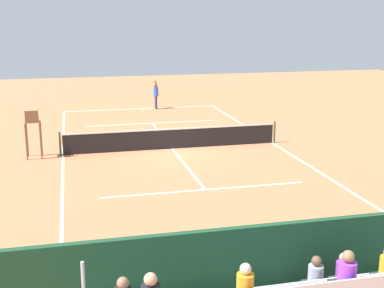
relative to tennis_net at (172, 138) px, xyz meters
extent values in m
plane|color=#CC7047|center=(0.00, 0.00, -0.50)|extent=(60.00, 60.00, 0.00)
cube|color=white|center=(0.00, -11.00, -0.50)|extent=(10.00, 0.10, 0.01)
cube|color=white|center=(0.00, 11.00, -0.50)|extent=(10.00, 0.10, 0.01)
cube|color=white|center=(-5.00, 0.00, -0.50)|extent=(0.10, 22.00, 0.01)
cube|color=white|center=(5.00, 0.00, -0.50)|extent=(0.10, 22.00, 0.01)
cube|color=white|center=(0.00, -6.05, -0.50)|extent=(7.50, 0.10, 0.01)
cube|color=white|center=(0.00, 6.05, -0.50)|extent=(7.50, 0.10, 0.01)
cube|color=white|center=(0.00, 0.00, -0.50)|extent=(0.10, 12.10, 0.01)
cube|color=white|center=(0.00, -11.00, -0.50)|extent=(0.10, 0.30, 0.01)
cube|color=black|center=(0.00, 0.00, -0.05)|extent=(10.00, 0.02, 0.91)
cube|color=white|center=(0.00, 0.00, 0.44)|extent=(10.00, 0.04, 0.06)
cylinder|color=#2D5133|center=(-5.10, 0.00, 0.03)|extent=(0.10, 0.10, 1.07)
cylinder|color=#2D5133|center=(5.10, 0.00, 0.03)|extent=(0.10, 0.10, 1.07)
cube|color=#194228|center=(0.00, 14.00, 0.50)|extent=(18.00, 0.16, 2.00)
cube|color=silver|center=(0.00, 14.98, 0.53)|extent=(8.60, 0.03, 0.36)
cube|color=silver|center=(0.00, 15.78, 0.98)|extent=(8.60, 0.03, 0.36)
cube|color=silver|center=(0.00, 16.58, 1.43)|extent=(8.60, 0.03, 0.36)
cube|color=#2D2D33|center=(-0.94, 15.43, 0.82)|extent=(0.32, 0.40, 0.12)
cube|color=#2D2D33|center=(0.37, 16.23, 1.27)|extent=(0.32, 0.40, 0.12)
cylinder|color=purple|center=(0.37, 16.35, 1.55)|extent=(0.30, 0.30, 0.45)
sphere|color=#8C6647|center=(0.37, 16.35, 1.88)|extent=(0.20, 0.20, 0.20)
cube|color=#2D2D33|center=(0.07, 14.63, 0.37)|extent=(0.32, 0.40, 0.12)
cylinder|color=#9399A3|center=(0.07, 14.75, 0.65)|extent=(0.30, 0.30, 0.45)
sphere|color=brown|center=(0.07, 14.75, 0.98)|extent=(0.20, 0.20, 0.20)
sphere|color=#8C6647|center=(3.88, 15.55, 1.43)|extent=(0.20, 0.20, 0.20)
cylinder|color=orange|center=(1.80, 15.55, 1.10)|extent=(0.30, 0.30, 0.45)
sphere|color=beige|center=(1.80, 15.55, 1.43)|extent=(0.20, 0.20, 0.20)
sphere|color=tan|center=(3.55, 16.35, 1.88)|extent=(0.20, 0.20, 0.20)
cube|color=#2D2D33|center=(-0.53, 14.63, 0.37)|extent=(0.32, 0.40, 0.12)
cylinder|color=purple|center=(-0.53, 14.75, 0.65)|extent=(0.30, 0.30, 0.45)
sphere|color=beige|center=(-0.53, 14.75, 0.98)|extent=(0.20, 0.20, 0.20)
cylinder|color=brown|center=(5.90, -0.16, 0.30)|extent=(0.07, 0.07, 1.60)
cylinder|color=brown|center=(6.50, -0.16, 0.30)|extent=(0.07, 0.07, 1.60)
cylinder|color=brown|center=(5.90, 0.44, 0.30)|extent=(0.07, 0.07, 1.60)
cylinder|color=brown|center=(6.50, 0.44, 0.30)|extent=(0.07, 0.07, 1.60)
cube|color=brown|center=(6.20, 0.14, 1.13)|extent=(0.56, 0.56, 0.06)
cube|color=brown|center=(6.20, 0.38, 1.40)|extent=(0.56, 0.06, 0.48)
cube|color=brown|center=(5.94, 0.14, 1.28)|extent=(0.04, 0.48, 0.04)
cube|color=brown|center=(6.46, 0.14, 1.28)|extent=(0.04, 0.48, 0.04)
cube|color=#33383D|center=(-2.35, 13.20, -0.05)|extent=(1.80, 0.40, 0.05)
cylinder|color=#33383D|center=(-1.60, 13.20, -0.28)|extent=(0.06, 0.06, 0.45)
cube|color=#33383D|center=(-2.35, 13.38, 0.25)|extent=(1.80, 0.04, 0.36)
cube|color=#334C8C|center=(-0.15, 13.40, -0.32)|extent=(0.90, 0.36, 0.36)
cylinder|color=navy|center=(-1.01, -10.81, -0.08)|extent=(0.14, 0.14, 0.85)
cylinder|color=navy|center=(-1.01, -10.59, -0.08)|extent=(0.14, 0.14, 0.85)
cylinder|color=blue|center=(-1.01, -10.70, 0.65)|extent=(0.37, 0.37, 0.60)
sphere|color=brown|center=(-1.01, -10.70, 1.06)|extent=(0.22, 0.22, 0.22)
cylinder|color=brown|center=(-1.01, -10.48, 1.15)|extent=(0.25, 0.09, 0.55)
cylinder|color=brown|center=(-1.01, -10.92, 0.68)|extent=(0.09, 0.09, 0.50)
cylinder|color=black|center=(-0.24, -10.61, -0.49)|extent=(0.12, 0.27, 0.03)
torus|color=#D8CC4C|center=(-0.15, -10.35, -0.49)|extent=(0.39, 0.39, 0.02)
cylinder|color=white|center=(-0.15, -10.35, -0.49)|extent=(0.25, 0.25, 0.00)
sphere|color=#CCDB33|center=(0.88, -8.70, -0.47)|extent=(0.07, 0.07, 0.07)
camera|label=1|loc=(4.54, 23.12, 5.61)|focal=48.45mm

